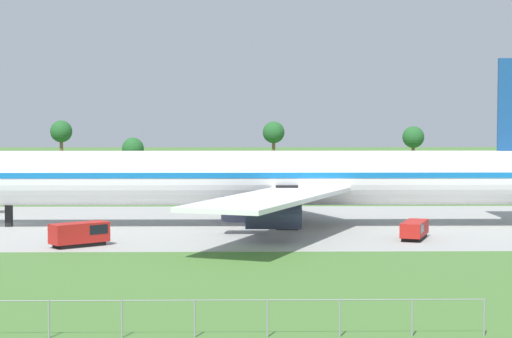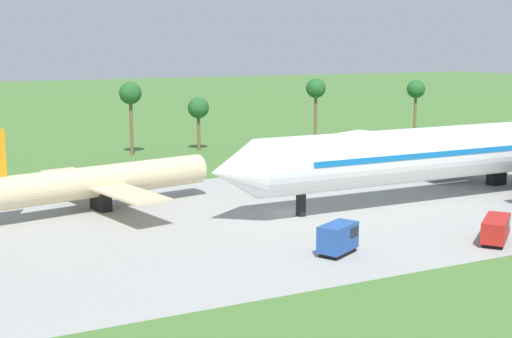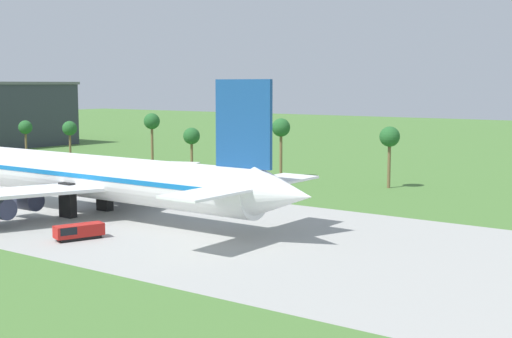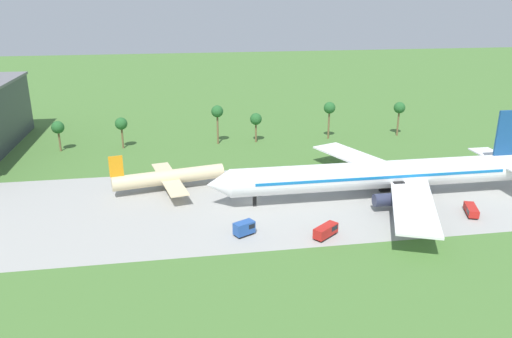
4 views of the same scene
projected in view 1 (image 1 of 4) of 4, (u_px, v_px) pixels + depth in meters
ground_plane at (8, 225)px, 105.44m from camera, size 600.00×600.00×0.00m
taxiway_strip at (8, 225)px, 105.44m from camera, size 320.00×44.00×0.02m
jet_airliner at (271, 178)px, 103.96m from camera, size 78.50×58.03×18.87m
baggage_tug at (81, 234)px, 87.35m from camera, size 5.57×5.01×2.28m
catering_van at (414, 230)px, 92.38m from camera, size 3.84×6.08×1.82m
palm_tree_row at (93, 142)px, 151.79m from camera, size 107.37×3.60×11.88m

